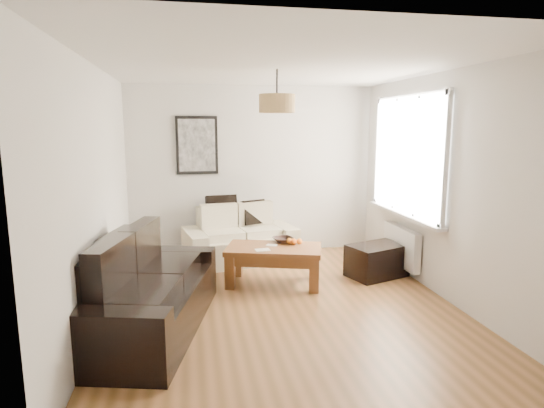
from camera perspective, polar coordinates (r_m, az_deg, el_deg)
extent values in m
plane|color=brown|center=(5.20, 1.23, -12.60)|extent=(4.50, 4.50, 0.00)
cube|color=white|center=(6.39, 16.00, -5.13)|extent=(0.10, 0.90, 0.52)
cylinder|color=tan|center=(5.11, 0.63, 12.57)|extent=(0.40, 0.40, 0.20)
cube|color=black|center=(6.23, 13.10, -6.97)|extent=(0.87, 0.70, 0.43)
cube|color=black|center=(6.81, -6.37, -0.83)|extent=(0.47, 0.20, 0.46)
cube|color=black|center=(6.87, -2.31, -1.06)|extent=(0.39, 0.25, 0.37)
imported|color=black|center=(5.93, 1.43, -4.53)|extent=(0.32, 0.32, 0.06)
sphere|color=#DE5C12|center=(5.81, 2.74, -4.76)|extent=(0.10, 0.10, 0.08)
sphere|color=orange|center=(5.82, 3.47, -4.74)|extent=(0.10, 0.10, 0.08)
sphere|color=orange|center=(5.84, 2.23, -4.68)|extent=(0.08, 0.08, 0.08)
cube|color=silver|center=(5.56, -1.20, -5.82)|extent=(0.19, 0.14, 0.01)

